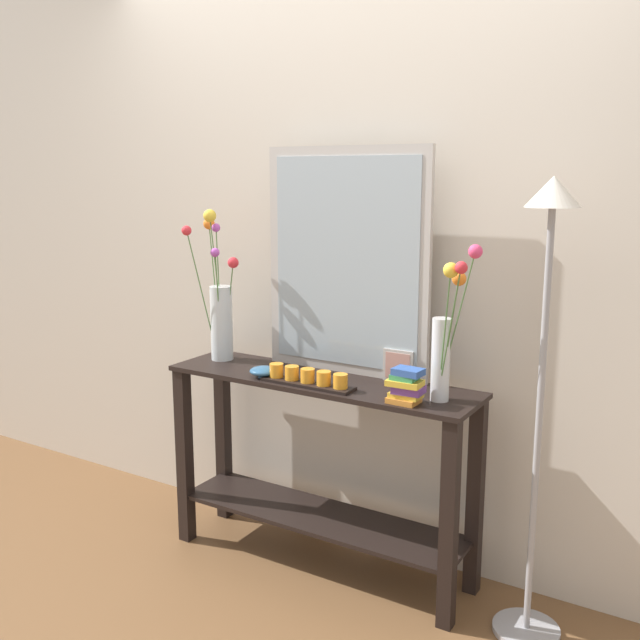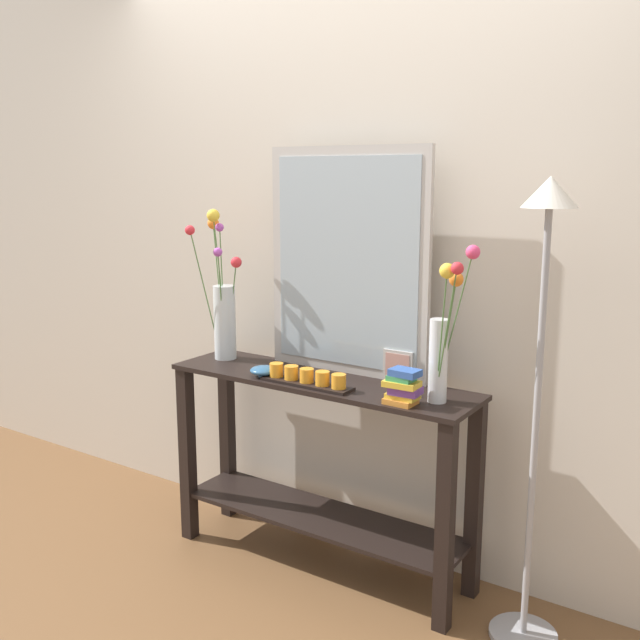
% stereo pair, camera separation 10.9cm
% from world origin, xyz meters
% --- Properties ---
extents(ground_plane, '(7.00, 6.00, 0.02)m').
position_xyz_m(ground_plane, '(0.00, 0.00, -0.01)').
color(ground_plane, brown).
extents(wall_back, '(6.40, 0.08, 2.70)m').
position_xyz_m(wall_back, '(0.00, 0.29, 1.35)').
color(wall_back, beige).
rests_on(wall_back, ground).
extents(console_table, '(1.32, 0.35, 0.82)m').
position_xyz_m(console_table, '(0.00, 0.00, 0.49)').
color(console_table, black).
rests_on(console_table, ground).
extents(mirror_leaning, '(0.73, 0.03, 0.92)m').
position_xyz_m(mirror_leaning, '(0.04, 0.14, 1.28)').
color(mirror_leaning, '#B7B2AD').
rests_on(mirror_leaning, console_table).
extents(tall_vase_left, '(0.22, 0.22, 0.66)m').
position_xyz_m(tall_vase_left, '(-0.54, 0.04, 1.05)').
color(tall_vase_left, silver).
rests_on(tall_vase_left, console_table).
extents(vase_right, '(0.16, 0.17, 0.57)m').
position_xyz_m(vase_right, '(0.54, -0.03, 1.06)').
color(vase_right, silver).
rests_on(vase_right, console_table).
extents(candle_tray, '(0.39, 0.09, 0.07)m').
position_xyz_m(candle_tray, '(0.01, -0.11, 0.84)').
color(candle_tray, black).
rests_on(candle_tray, console_table).
extents(picture_frame_small, '(0.13, 0.01, 0.13)m').
position_xyz_m(picture_frame_small, '(0.29, 0.12, 0.88)').
color(picture_frame_small, '#B7B2AD').
rests_on(picture_frame_small, console_table).
extents(decorative_bowl, '(0.11, 0.11, 0.04)m').
position_xyz_m(decorative_bowl, '(-0.21, -0.10, 0.84)').
color(decorative_bowl, '#2D5B84').
rests_on(decorative_bowl, console_table).
extents(book_stack, '(0.13, 0.10, 0.13)m').
position_xyz_m(book_stack, '(0.43, -0.11, 0.88)').
color(book_stack, orange).
rests_on(book_stack, console_table).
extents(floor_lamp, '(0.24, 0.24, 1.62)m').
position_xyz_m(floor_lamp, '(0.89, -0.02, 1.10)').
color(floor_lamp, '#9E9EA3').
rests_on(floor_lamp, ground).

